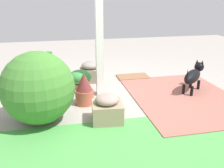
{
  "coord_description": "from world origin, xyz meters",
  "views": [
    {
      "loc": [
        1.14,
        4.26,
        1.77
      ],
      "look_at": [
        0.26,
        0.21,
        0.28
      ],
      "focal_mm": 40.36,
      "sensor_mm": 36.0,
      "label": 1
    }
  ],
  "objects_px": {
    "terracotta_pot_broad": "(80,79)",
    "dog": "(193,75)",
    "porch_pillar": "(99,24)",
    "round_shrub": "(38,88)",
    "stone_planter_far": "(107,109)",
    "terracotta_pot_tall": "(50,72)",
    "doormat": "(133,77)",
    "terracotta_pot_spiky": "(84,89)",
    "stone_planter_nearest": "(90,72)"
  },
  "relations": [
    {
      "from": "doormat",
      "to": "round_shrub",
      "type": "bearing_deg",
      "value": 41.35
    },
    {
      "from": "terracotta_pot_tall",
      "to": "doormat",
      "type": "xyz_separation_m",
      "value": [
        -1.79,
        -0.02,
        -0.23
      ]
    },
    {
      "from": "terracotta_pot_spiky",
      "to": "stone_planter_far",
      "type": "bearing_deg",
      "value": 110.74
    },
    {
      "from": "stone_planter_nearest",
      "to": "round_shrub",
      "type": "height_order",
      "value": "round_shrub"
    },
    {
      "from": "stone_planter_nearest",
      "to": "round_shrub",
      "type": "bearing_deg",
      "value": 60.07
    },
    {
      "from": "terracotta_pot_spiky",
      "to": "stone_planter_nearest",
      "type": "bearing_deg",
      "value": -102.45
    },
    {
      "from": "doormat",
      "to": "terracotta_pot_tall",
      "type": "bearing_deg",
      "value": 0.79
    },
    {
      "from": "stone_planter_nearest",
      "to": "terracotta_pot_spiky",
      "type": "relative_size",
      "value": 0.87
    },
    {
      "from": "stone_planter_nearest",
      "to": "stone_planter_far",
      "type": "bearing_deg",
      "value": 89.91
    },
    {
      "from": "stone_planter_far",
      "to": "dog",
      "type": "height_order",
      "value": "dog"
    },
    {
      "from": "dog",
      "to": "doormat",
      "type": "relative_size",
      "value": 0.99
    },
    {
      "from": "terracotta_pot_spiky",
      "to": "terracotta_pot_broad",
      "type": "bearing_deg",
      "value": -89.11
    },
    {
      "from": "stone_planter_nearest",
      "to": "stone_planter_far",
      "type": "xyz_separation_m",
      "value": [
        0.0,
        1.87,
        -0.0
      ]
    },
    {
      "from": "dog",
      "to": "porch_pillar",
      "type": "bearing_deg",
      "value": -7.37
    },
    {
      "from": "terracotta_pot_spiky",
      "to": "terracotta_pot_tall",
      "type": "relative_size",
      "value": 0.82
    },
    {
      "from": "dog",
      "to": "terracotta_pot_tall",
      "type": "bearing_deg",
      "value": -21.51
    },
    {
      "from": "terracotta_pot_broad",
      "to": "doormat",
      "type": "bearing_deg",
      "value": -154.18
    },
    {
      "from": "round_shrub",
      "to": "terracotta_pot_broad",
      "type": "height_order",
      "value": "round_shrub"
    },
    {
      "from": "terracotta_pot_spiky",
      "to": "dog",
      "type": "height_order",
      "value": "same"
    },
    {
      "from": "porch_pillar",
      "to": "stone_planter_nearest",
      "type": "xyz_separation_m",
      "value": [
        0.07,
        -0.82,
        -1.09
      ]
    },
    {
      "from": "stone_planter_nearest",
      "to": "terracotta_pot_tall",
      "type": "distance_m",
      "value": 0.83
    },
    {
      "from": "stone_planter_far",
      "to": "terracotta_pot_spiky",
      "type": "bearing_deg",
      "value": -69.26
    },
    {
      "from": "terracotta_pot_tall",
      "to": "dog",
      "type": "bearing_deg",
      "value": 158.49
    },
    {
      "from": "terracotta_pot_spiky",
      "to": "terracotta_pot_tall",
      "type": "xyz_separation_m",
      "value": [
        0.57,
        -1.18,
        -0.02
      ]
    },
    {
      "from": "doormat",
      "to": "stone_planter_far",
      "type": "bearing_deg",
      "value": 63.04
    },
    {
      "from": "porch_pillar",
      "to": "stone_planter_far",
      "type": "distance_m",
      "value": 1.51
    },
    {
      "from": "stone_planter_far",
      "to": "porch_pillar",
      "type": "bearing_deg",
      "value": -93.9
    },
    {
      "from": "doormat",
      "to": "terracotta_pot_broad",
      "type": "bearing_deg",
      "value": 25.82
    },
    {
      "from": "porch_pillar",
      "to": "round_shrub",
      "type": "relative_size",
      "value": 2.47
    },
    {
      "from": "doormat",
      "to": "terracotta_pot_spiky",
      "type": "bearing_deg",
      "value": 44.68
    },
    {
      "from": "porch_pillar",
      "to": "terracotta_pot_spiky",
      "type": "xyz_separation_m",
      "value": [
        0.33,
        0.36,
        -1.02
      ]
    },
    {
      "from": "round_shrub",
      "to": "terracotta_pot_broad",
      "type": "relative_size",
      "value": 2.4
    },
    {
      "from": "terracotta_pot_broad",
      "to": "round_shrub",
      "type": "bearing_deg",
      "value": 57.79
    },
    {
      "from": "porch_pillar",
      "to": "round_shrub",
      "type": "height_order",
      "value": "porch_pillar"
    },
    {
      "from": "stone_planter_far",
      "to": "terracotta_pot_broad",
      "type": "xyz_separation_m",
      "value": [
        0.27,
        -1.29,
        0.05
      ]
    },
    {
      "from": "round_shrub",
      "to": "terracotta_pot_tall",
      "type": "xyz_separation_m",
      "value": [
        -0.13,
        -1.66,
        -0.28
      ]
    },
    {
      "from": "dog",
      "to": "terracotta_pot_broad",
      "type": "bearing_deg",
      "value": -12.78
    },
    {
      "from": "terracotta_pot_broad",
      "to": "dog",
      "type": "height_order",
      "value": "dog"
    },
    {
      "from": "porch_pillar",
      "to": "terracotta_pot_tall",
      "type": "relative_size",
      "value": 3.8
    },
    {
      "from": "terracotta_pot_broad",
      "to": "terracotta_pot_tall",
      "type": "xyz_separation_m",
      "value": [
        0.56,
        -0.57,
        -0.0
      ]
    },
    {
      "from": "terracotta_pot_tall",
      "to": "terracotta_pot_broad",
      "type": "bearing_deg",
      "value": 134.51
    },
    {
      "from": "round_shrub",
      "to": "terracotta_pot_broad",
      "type": "bearing_deg",
      "value": -122.21
    },
    {
      "from": "round_shrub",
      "to": "terracotta_pot_spiky",
      "type": "height_order",
      "value": "round_shrub"
    },
    {
      "from": "porch_pillar",
      "to": "round_shrub",
      "type": "xyz_separation_m",
      "value": [
        1.03,
        0.84,
        -0.77
      ]
    },
    {
      "from": "stone_planter_far",
      "to": "doormat",
      "type": "relative_size",
      "value": 0.69
    },
    {
      "from": "round_shrub",
      "to": "doormat",
      "type": "bearing_deg",
      "value": -138.65
    },
    {
      "from": "stone_planter_far",
      "to": "doormat",
      "type": "bearing_deg",
      "value": -116.96
    },
    {
      "from": "stone_planter_far",
      "to": "terracotta_pot_tall",
      "type": "height_order",
      "value": "terracotta_pot_tall"
    },
    {
      "from": "stone_planter_far",
      "to": "terracotta_pot_broad",
      "type": "height_order",
      "value": "stone_planter_far"
    },
    {
      "from": "stone_planter_far",
      "to": "terracotta_pot_broad",
      "type": "bearing_deg",
      "value": -78.3
    }
  ]
}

